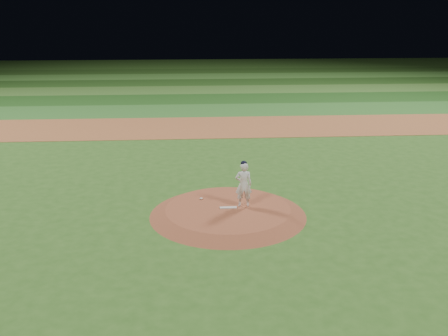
% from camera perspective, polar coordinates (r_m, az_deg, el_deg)
% --- Properties ---
extents(ground, '(120.00, 120.00, 0.00)m').
position_cam_1_polar(ground, '(17.66, 0.45, -5.35)').
color(ground, '#305F1E').
rests_on(ground, ground).
extents(infield_dirt_band, '(70.00, 6.00, 0.02)m').
position_cam_1_polar(infield_dirt_band, '(31.02, -1.53, 4.71)').
color(infield_dirt_band, '#9C5930').
rests_on(infield_dirt_band, ground).
extents(outfield_stripe_0, '(70.00, 5.00, 0.02)m').
position_cam_1_polar(outfield_stripe_0, '(36.40, -1.91, 6.61)').
color(outfield_stripe_0, '#2E6A26').
rests_on(outfield_stripe_0, ground).
extents(outfield_stripe_1, '(70.00, 5.00, 0.02)m').
position_cam_1_polar(outfield_stripe_1, '(41.32, -2.17, 7.91)').
color(outfield_stripe_1, '#1D4B18').
rests_on(outfield_stripe_1, ground).
extents(outfield_stripe_2, '(70.00, 5.00, 0.02)m').
position_cam_1_polar(outfield_stripe_2, '(46.26, -2.37, 8.93)').
color(outfield_stripe_2, '#3C6E28').
rests_on(outfield_stripe_2, ground).
extents(outfield_stripe_3, '(70.00, 5.00, 0.02)m').
position_cam_1_polar(outfield_stripe_3, '(51.21, -2.54, 9.76)').
color(outfield_stripe_3, '#214917').
rests_on(outfield_stripe_3, ground).
extents(outfield_stripe_4, '(70.00, 5.00, 0.02)m').
position_cam_1_polar(outfield_stripe_4, '(56.16, -2.68, 10.44)').
color(outfield_stripe_4, '#3C782B').
rests_on(outfield_stripe_4, ground).
extents(outfield_stripe_5, '(70.00, 5.00, 0.02)m').
position_cam_1_polar(outfield_stripe_5, '(61.13, -2.79, 11.00)').
color(outfield_stripe_5, '#264E19').
rests_on(outfield_stripe_5, ground).
extents(pitchers_mound, '(5.50, 5.50, 0.25)m').
position_cam_1_polar(pitchers_mound, '(17.61, 0.45, -4.98)').
color(pitchers_mound, brown).
rests_on(pitchers_mound, ground).
extents(pitching_rubber, '(0.60, 0.15, 0.03)m').
position_cam_1_polar(pitching_rubber, '(17.57, 0.49, -4.54)').
color(pitching_rubber, silver).
rests_on(pitching_rubber, pitchers_mound).
extents(rosin_bag, '(0.12, 0.12, 0.07)m').
position_cam_1_polar(rosin_bag, '(18.36, -2.63, -3.50)').
color(rosin_bag, silver).
rests_on(rosin_bag, pitchers_mound).
extents(pitcher_on_mound, '(0.60, 0.40, 1.68)m').
position_cam_1_polar(pitcher_on_mound, '(17.46, 2.25, -1.86)').
color(pitcher_on_mound, white).
rests_on(pitcher_on_mound, pitchers_mound).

